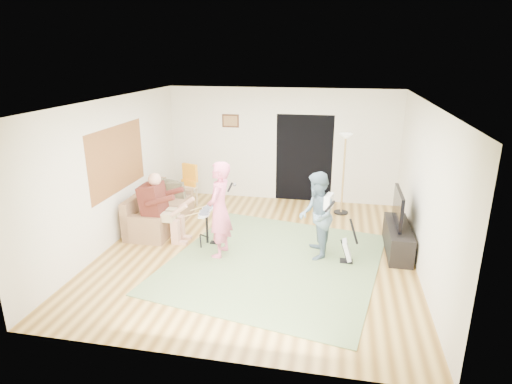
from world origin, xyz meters
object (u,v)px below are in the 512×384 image
(guitar_spare, at_px, (347,250))
(torchiere_lamp, at_px, (344,160))
(guitarist, at_px, (316,216))
(dining_chair, at_px, (186,192))
(singer, at_px, (219,210))
(tv_cabinet, at_px, (398,239))
(television, at_px, (398,208))
(sofa, at_px, (157,214))
(drum_kit, at_px, (207,228))

(guitar_spare, height_order, torchiere_lamp, torchiere_lamp)
(guitarist, relative_size, dining_chair, 1.56)
(singer, relative_size, tv_cabinet, 1.23)
(singer, distance_m, guitar_spare, 2.32)
(guitar_spare, relative_size, television, 0.81)
(torchiere_lamp, relative_size, tv_cabinet, 1.30)
(singer, distance_m, dining_chair, 2.83)
(singer, bearing_deg, sofa, -118.91)
(sofa, height_order, dining_chair, dining_chair)
(guitarist, bearing_deg, tv_cabinet, 101.40)
(drum_kit, xyz_separation_m, guitarist, (2.04, -0.15, 0.46))
(drum_kit, bearing_deg, guitarist, -4.09)
(tv_cabinet, bearing_deg, guitar_spare, -145.53)
(drum_kit, height_order, guitar_spare, guitar_spare)
(drum_kit, relative_size, guitar_spare, 0.87)
(singer, relative_size, dining_chair, 1.74)
(singer, distance_m, tv_cabinet, 3.27)
(sofa, height_order, drum_kit, sofa)
(dining_chair, bearing_deg, singer, -37.45)
(torchiere_lamp, bearing_deg, guitarist, -101.05)
(guitarist, xyz_separation_m, guitar_spare, (0.56, -0.13, -0.54))
(drum_kit, distance_m, dining_chair, 2.22)
(drum_kit, bearing_deg, torchiere_lamp, 40.77)
(guitarist, distance_m, television, 1.49)
(dining_chair, bearing_deg, guitarist, -13.16)
(drum_kit, bearing_deg, television, 5.57)
(guitar_spare, distance_m, television, 1.21)
(guitarist, bearing_deg, drum_kit, -100.96)
(sofa, distance_m, singer, 2.07)
(torchiere_lamp, height_order, dining_chair, torchiere_lamp)
(drum_kit, height_order, dining_chair, dining_chair)
(guitar_spare, bearing_deg, torchiere_lamp, 92.78)
(drum_kit, xyz_separation_m, tv_cabinet, (3.50, 0.34, -0.06))
(drum_kit, distance_m, guitarist, 2.10)
(drum_kit, relative_size, tv_cabinet, 0.51)
(torchiere_lamp, relative_size, dining_chair, 1.83)
(sofa, distance_m, tv_cabinet, 4.80)
(singer, xyz_separation_m, torchiere_lamp, (2.11, 2.57, 0.38))
(singer, height_order, guitarist, singer)
(singer, xyz_separation_m, television, (3.07, 0.76, -0.01))
(sofa, xyz_separation_m, dining_chair, (0.17, 1.27, 0.09))
(torchiere_lamp, bearing_deg, sofa, -158.40)
(drum_kit, distance_m, television, 3.51)
(singer, bearing_deg, guitarist, 103.34)
(sofa, distance_m, drum_kit, 1.44)
(guitar_spare, xyz_separation_m, television, (0.85, 0.62, 0.62))
(drum_kit, bearing_deg, dining_chair, 120.04)
(torchiere_lamp, bearing_deg, dining_chair, -176.51)
(dining_chair, bearing_deg, television, 0.95)
(drum_kit, xyz_separation_m, singer, (0.38, -0.42, 0.55))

